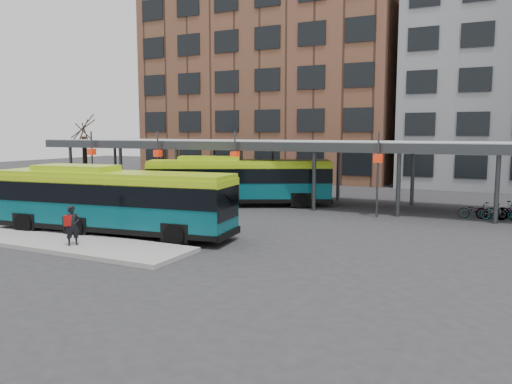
% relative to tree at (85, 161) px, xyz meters
% --- Properties ---
extents(ground, '(120.00, 120.00, 0.00)m').
position_rel_tree_xyz_m(ground, '(18.00, -12.00, -2.43)').
color(ground, '#28282B').
rests_on(ground, ground).
extents(boarding_island, '(14.00, 3.00, 0.18)m').
position_rel_tree_xyz_m(boarding_island, '(12.50, -15.00, -2.34)').
color(boarding_island, gray).
rests_on(boarding_island, ground).
extents(canopy, '(40.00, 6.53, 4.80)m').
position_rel_tree_xyz_m(canopy, '(17.94, 0.87, 1.47)').
color(canopy, '#999B9E').
rests_on(canopy, ground).
extents(tree, '(1.64, 1.64, 5.60)m').
position_rel_tree_xyz_m(tree, '(0.00, 0.00, 0.00)').
color(tree, black).
rests_on(tree, ground).
extents(building_brick, '(26.00, 14.00, 22.00)m').
position_rel_tree_xyz_m(building_brick, '(8.00, 20.00, 8.57)').
color(building_brick, brown).
rests_on(building_brick, ground).
extents(bus_front, '(11.84, 3.82, 3.21)m').
position_rel_tree_xyz_m(bus_front, '(14.05, -12.53, -0.76)').
color(bus_front, '#074A55').
rests_on(bus_front, ground).
extents(bus_rear, '(11.52, 7.43, 3.21)m').
position_rel_tree_xyz_m(bus_rear, '(14.99, -1.76, -0.76)').
color(bus_rear, '#074A55').
rests_on(bus_rear, ground).
extents(pedestrian, '(0.65, 0.71, 1.62)m').
position_rel_tree_xyz_m(pedestrian, '(14.66, -15.47, -1.43)').
color(pedestrian, black).
rests_on(pedestrian, boarding_island).
extents(bike_rack, '(5.04, 1.43, 1.03)m').
position_rel_tree_xyz_m(bike_rack, '(30.62, -0.01, -1.96)').
color(bike_rack, slate).
rests_on(bike_rack, ground).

